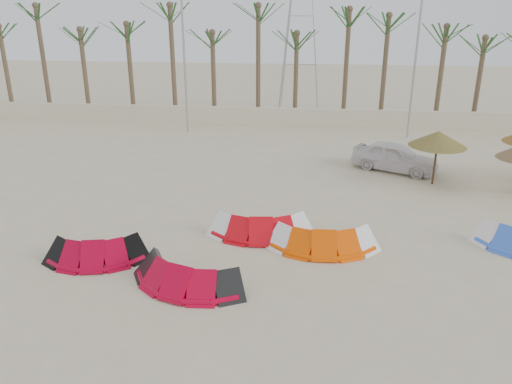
# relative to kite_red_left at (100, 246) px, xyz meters

# --- Properties ---
(ground) EXTENTS (120.00, 120.00, 0.00)m
(ground) POSITION_rel_kite_red_left_xyz_m (4.82, -2.80, -0.42)
(ground) COLOR beige
(ground) RESTS_ON ground
(boundary_wall) EXTENTS (60.00, 0.30, 1.30)m
(boundary_wall) POSITION_rel_kite_red_left_xyz_m (4.82, 19.20, 0.23)
(boundary_wall) COLOR beige
(boundary_wall) RESTS_ON ground
(palm_line) EXTENTS (52.00, 4.00, 7.70)m
(palm_line) POSITION_rel_kite_red_left_xyz_m (5.49, 20.70, 6.03)
(palm_line) COLOR brown
(palm_line) RESTS_ON ground
(lamp_b) EXTENTS (1.25, 0.14, 11.00)m
(lamp_b) POSITION_rel_kite_red_left_xyz_m (-1.14, 17.20, 5.35)
(lamp_b) COLOR #A5A8AD
(lamp_b) RESTS_ON ground
(lamp_c) EXTENTS (1.25, 0.14, 11.00)m
(lamp_c) POSITION_rel_kite_red_left_xyz_m (12.86, 17.20, 5.35)
(lamp_c) COLOR #A5A8AD
(lamp_c) RESTS_ON ground
(pylon) EXTENTS (3.00, 3.00, 14.00)m
(pylon) POSITION_rel_kite_red_left_xyz_m (5.82, 25.20, -0.42)
(pylon) COLOR #A5A8AD
(pylon) RESTS_ON ground
(kite_red_left) EXTENTS (3.45, 2.06, 0.90)m
(kite_red_left) POSITION_rel_kite_red_left_xyz_m (0.00, 0.00, 0.00)
(kite_red_left) COLOR #A2001E
(kite_red_left) RESTS_ON ground
(kite_red_mid) EXTENTS (3.89, 2.47, 0.90)m
(kite_red_mid) POSITION_rel_kite_red_left_xyz_m (3.28, -1.19, 0.00)
(kite_red_mid) COLOR #B5001F
(kite_red_mid) RESTS_ON ground
(kite_red_right) EXTENTS (3.76, 1.80, 0.90)m
(kite_red_right) POSITION_rel_kite_red_left_xyz_m (5.11, 2.52, 0.00)
(kite_red_right) COLOR red
(kite_red_right) RESTS_ON ground
(kite_orange) EXTENTS (3.69, 1.63, 0.90)m
(kite_orange) POSITION_rel_kite_red_left_xyz_m (7.31, 1.69, 0.00)
(kite_orange) COLOR #F94D00
(kite_orange) RESTS_ON ground
(parasol_left) EXTENTS (2.59, 2.59, 2.52)m
(parasol_left) POSITION_rel_kite_red_left_xyz_m (12.50, 8.56, 1.74)
(parasol_left) COLOR #4C331E
(parasol_left) RESTS_ON ground
(car) EXTENTS (4.50, 3.41, 1.43)m
(car) POSITION_rel_kite_red_left_xyz_m (11.02, 10.42, 0.30)
(car) COLOR silver
(car) RESTS_ON ground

